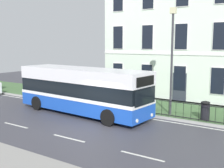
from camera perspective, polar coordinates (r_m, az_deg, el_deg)
name	(u,v)px	position (r m, az deg, el deg)	size (l,w,h in m)	color
ground_plane	(101,125)	(16.05, -2.27, -8.41)	(60.00, 56.00, 0.18)	#3E3D45
georgian_townhouse	(198,22)	(26.44, 17.17, 11.97)	(14.56, 8.60, 12.66)	silver
iron_verge_railing	(152,106)	(18.10, 8.07, -4.49)	(14.42, 0.04, 0.97)	black
single_decker_bus	(82,90)	(18.44, -6.13, -1.19)	(9.79, 3.22, 3.00)	blue
street_lamp_post	(172,54)	(17.75, 12.13, 5.92)	(0.36, 0.24, 6.63)	#333338
litter_bin	(205,110)	(17.44, 18.48, -5.12)	(0.53, 0.53, 1.12)	black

